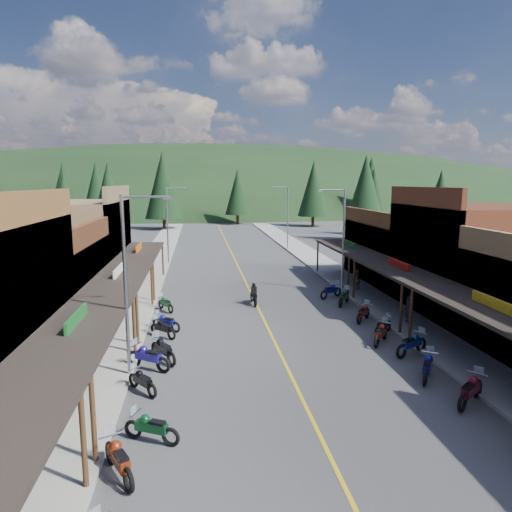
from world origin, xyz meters
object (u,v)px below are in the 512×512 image
object	(u,v)px
pine_1	(97,188)
bike_east_8	(363,312)
shop_east_3	(405,252)
bike_west_4	(142,380)
bike_east_9	(344,296)
bike_west_2	(119,458)
pine_3	(238,192)
pine_11	(365,191)
bike_east_6	(381,333)
rider_on_bike	(254,295)
streetlight_1	(169,222)
pine_8	(65,200)
bike_west_7	(163,327)
shop_east_2	(472,259)
pedestrian_east_b	(356,279)
bike_east_5	(412,343)
pine_5	(371,184)
pine_10	(109,193)
streetlight_2	(342,235)
bike_west_6	(163,349)
bike_west_3	(151,426)
bike_east_7	(383,325)
shop_west_2	(30,286)
bike_west_5	(148,356)
streetlight_0	(129,278)
bike_east_3	(471,389)
bike_west_8	(166,321)
pine_4	(313,188)
bike_east_10	(331,290)
bike_east_4	(428,366)
bike_west_9	(166,303)
pine_9	(373,195)
pedestrian_east_a	(408,309)
pine_6	(441,192)
pine_7	(64,188)
shop_west_3	(72,246)
pine_2	(163,185)

from	to	relation	value
pine_1	bike_east_8	size ratio (longest dim) A/B	6.05
shop_east_3	bike_west_4	distance (m)	27.72
bike_east_9	bike_west_2	bearing A→B (deg)	-91.47
pine_3	pine_11	bearing A→B (deg)	-60.26
bike_east_6	rider_on_bike	distance (m)	10.41
streetlight_1	pine_8	distance (m)	23.51
bike_west_7	bike_west_2	bearing A→B (deg)	-135.57
shop_east_2	bike_east_9	world-z (taller)	shop_east_2
rider_on_bike	pedestrian_east_b	bearing A→B (deg)	15.86
pine_3	bike_east_5	world-z (taller)	pine_3
bike_east_5	pedestrian_east_b	xyz separation A→B (m)	(1.83, 13.24, 0.32)
bike_east_9	pine_5	bearing A→B (deg)	101.64
pine_10	rider_on_bike	bearing A→B (deg)	-68.31
streetlight_2	bike_west_6	world-z (taller)	streetlight_2
pine_8	bike_west_3	size ratio (longest dim) A/B	5.00
bike_east_7	bike_west_7	bearing A→B (deg)	-136.11
pine_1	pine_10	xyz separation A→B (m)	(6.00, -20.00, -0.45)
shop_west_2	bike_west_7	bearing A→B (deg)	-18.89
pine_5	bike_east_8	size ratio (longest dim) A/B	6.77
bike_west_5	streetlight_0	bearing A→B (deg)	169.61
bike_east_3	bike_west_8	bearing A→B (deg)	-169.13
rider_on_bike	pine_4	bearing A→B (deg)	69.06
bike_west_7	bike_east_10	xyz separation A→B (m)	(11.70, 7.22, 0.04)
pine_11	bike_east_8	distance (m)	40.60
pine_5	bike_east_4	world-z (taller)	pine_5
streetlight_2	pedestrian_east_b	distance (m)	3.74
bike_west_8	pine_5	bearing A→B (deg)	8.60
pine_3	bike_west_9	size ratio (longest dim) A/B	5.71
pine_5	bike_east_6	world-z (taller)	pine_5
pine_4	pine_9	xyz separation A→B (m)	(6.00, -15.00, -0.86)
bike_west_9	pedestrian_east_a	distance (m)	15.43
pine_8	bike_east_3	distance (m)	57.99
streetlight_0	pedestrian_east_b	size ratio (longest dim) A/B	4.93
pine_6	bike_east_5	xyz separation A→B (m)	(-39.57, -69.19, -5.84)
bike_east_9	pine_8	bearing A→B (deg)	162.19
streetlight_1	pedestrian_east_a	world-z (taller)	streetlight_1
pine_9	bike_east_10	size ratio (longest dim) A/B	5.07
streetlight_2	pine_7	xyz separation A→B (m)	(-38.95, 68.00, 2.78)
bike_west_2	bike_east_5	size ratio (longest dim) A/B	0.98
pine_10	pedestrian_east_b	distance (m)	49.83
bike_west_6	bike_east_8	distance (m)	12.75
bike_west_7	bike_east_5	xyz separation A→B (m)	(12.43, -4.24, 0.08)
shop_west_3	bike_west_7	xyz separation A→B (m)	(7.78, -12.25, -2.96)
shop_west_2	pine_1	world-z (taller)	pine_1
bike_east_10	pedestrian_east_a	xyz separation A→B (m)	(2.73, -6.86, 0.37)
pine_1	bike_west_5	bearing A→B (deg)	-76.81
pine_1	pine_7	bearing A→B (deg)	143.13
pine_8	pedestrian_east_b	xyz separation A→B (m)	(30.26, -31.94, -5.02)
pine_10	bike_west_3	distance (m)	62.94
pine_2	bike_west_2	world-z (taller)	pine_2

